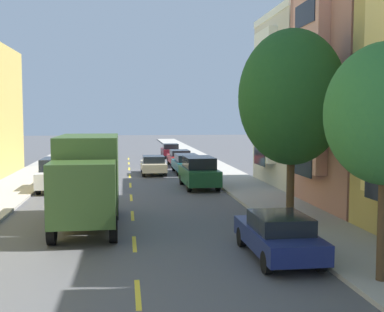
{
  "coord_description": "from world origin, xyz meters",
  "views": [
    {
      "loc": [
        -0.26,
        -5.41,
        4.48
      ],
      "look_at": [
        3.51,
        23.23,
        2.15
      ],
      "focal_mm": 47.19,
      "sensor_mm": 36.0,
      "label": 1
    }
  ],
  "objects_px": {
    "parked_hatchback_orange": "(88,151)",
    "parked_suv_white": "(57,174)",
    "parked_wagon_black": "(77,158)",
    "parked_sedan_navy": "(278,235)",
    "parked_wagon_teal": "(186,163)",
    "parked_suv_forest": "(199,172)",
    "street_tree_second": "(292,98)",
    "parked_sedan_red": "(180,158)",
    "moving_champagne_sedan": "(153,165)",
    "delivery_box_truck": "(88,177)",
    "parked_hatchback_burgundy": "(170,151)"
  },
  "relations": [
    {
      "from": "parked_hatchback_orange",
      "to": "parked_suv_white",
      "type": "distance_m",
      "value": 22.91
    },
    {
      "from": "parked_suv_white",
      "to": "parked_wagon_black",
      "type": "bearing_deg",
      "value": 90.61
    },
    {
      "from": "parked_sedan_navy",
      "to": "parked_wagon_black",
      "type": "relative_size",
      "value": 0.96
    },
    {
      "from": "parked_sedan_navy",
      "to": "parked_wagon_teal",
      "type": "height_order",
      "value": "parked_wagon_teal"
    },
    {
      "from": "parked_suv_white",
      "to": "parked_wagon_black",
      "type": "height_order",
      "value": "parked_suv_white"
    },
    {
      "from": "parked_suv_forest",
      "to": "parked_wagon_teal",
      "type": "xyz_separation_m",
      "value": [
        0.15,
        7.89,
        -0.18
      ]
    },
    {
      "from": "street_tree_second",
      "to": "parked_sedan_navy",
      "type": "relative_size",
      "value": 1.73
    },
    {
      "from": "parked_suv_white",
      "to": "parked_sedan_red",
      "type": "bearing_deg",
      "value": 56.82
    },
    {
      "from": "street_tree_second",
      "to": "parked_hatchback_orange",
      "type": "relative_size",
      "value": 1.94
    },
    {
      "from": "parked_suv_white",
      "to": "parked_sedan_red",
      "type": "distance_m",
      "value": 16.1
    },
    {
      "from": "moving_champagne_sedan",
      "to": "parked_sedan_red",
      "type": "bearing_deg",
      "value": 66.47
    },
    {
      "from": "parked_sedan_navy",
      "to": "moving_champagne_sedan",
      "type": "distance_m",
      "value": 23.32
    },
    {
      "from": "moving_champagne_sedan",
      "to": "parked_sedan_navy",
      "type": "bearing_deg",
      "value": -83.48
    },
    {
      "from": "delivery_box_truck",
      "to": "parked_wagon_black",
      "type": "relative_size",
      "value": 1.51
    },
    {
      "from": "parked_sedan_red",
      "to": "moving_champagne_sedan",
      "type": "relative_size",
      "value": 1.01
    },
    {
      "from": "parked_wagon_teal",
      "to": "parked_sedan_red",
      "type": "bearing_deg",
      "value": 89.01
    },
    {
      "from": "parked_suv_white",
      "to": "moving_champagne_sedan",
      "type": "height_order",
      "value": "parked_suv_white"
    },
    {
      "from": "delivery_box_truck",
      "to": "parked_hatchback_orange",
      "type": "xyz_separation_m",
      "value": [
        -2.4,
        33.16,
        -1.26
      ]
    },
    {
      "from": "parked_sedan_red",
      "to": "parked_sedan_navy",
      "type": "relative_size",
      "value": 1.01
    },
    {
      "from": "parked_sedan_navy",
      "to": "parked_wagon_black",
      "type": "bearing_deg",
      "value": 106.82
    },
    {
      "from": "parked_suv_forest",
      "to": "parked_sedan_red",
      "type": "distance_m",
      "value": 13.65
    },
    {
      "from": "street_tree_second",
      "to": "parked_suv_white",
      "type": "relative_size",
      "value": 1.63
    },
    {
      "from": "parked_wagon_black",
      "to": "moving_champagne_sedan",
      "type": "distance_m",
      "value": 8.99
    },
    {
      "from": "delivery_box_truck",
      "to": "parked_wagon_teal",
      "type": "bearing_deg",
      "value": 71.07
    },
    {
      "from": "delivery_box_truck",
      "to": "street_tree_second",
      "type": "bearing_deg",
      "value": -5.91
    },
    {
      "from": "parked_wagon_black",
      "to": "moving_champagne_sedan",
      "type": "bearing_deg",
      "value": -45.54
    },
    {
      "from": "delivery_box_truck",
      "to": "parked_hatchback_burgundy",
      "type": "distance_m",
      "value": 33.22
    },
    {
      "from": "parked_hatchback_orange",
      "to": "moving_champagne_sedan",
      "type": "height_order",
      "value": "parked_hatchback_orange"
    },
    {
      "from": "parked_suv_forest",
      "to": "parked_hatchback_burgundy",
      "type": "distance_m",
      "value": 22.53
    },
    {
      "from": "parked_sedan_red",
      "to": "parked_wagon_teal",
      "type": "relative_size",
      "value": 0.96
    },
    {
      "from": "parked_sedan_navy",
      "to": "parked_sedan_red",
      "type": "bearing_deg",
      "value": 89.97
    },
    {
      "from": "parked_wagon_black",
      "to": "parked_wagon_teal",
      "type": "distance_m",
      "value": 10.74
    },
    {
      "from": "parked_sedan_red",
      "to": "parked_wagon_black",
      "type": "xyz_separation_m",
      "value": [
        -8.96,
        0.31,
        0.05
      ]
    },
    {
      "from": "parked_hatchback_burgundy",
      "to": "parked_wagon_teal",
      "type": "xyz_separation_m",
      "value": [
        -0.06,
        -14.64,
        0.05
      ]
    },
    {
      "from": "parked_wagon_black",
      "to": "parked_suv_white",
      "type": "bearing_deg",
      "value": -89.39
    },
    {
      "from": "street_tree_second",
      "to": "parked_wagon_black",
      "type": "distance_m",
      "value": 27.52
    },
    {
      "from": "parked_hatchback_orange",
      "to": "street_tree_second",
      "type": "bearing_deg",
      "value": -72.68
    },
    {
      "from": "delivery_box_truck",
      "to": "parked_sedan_red",
      "type": "distance_m",
      "value": 24.58
    },
    {
      "from": "parked_suv_forest",
      "to": "parked_sedan_red",
      "type": "bearing_deg",
      "value": 88.96
    },
    {
      "from": "delivery_box_truck",
      "to": "moving_champagne_sedan",
      "type": "xyz_separation_m",
      "value": [
        3.6,
        17.62,
        -1.26
      ]
    },
    {
      "from": "delivery_box_truck",
      "to": "parked_suv_white",
      "type": "distance_m",
      "value": 10.62
    },
    {
      "from": "street_tree_second",
      "to": "moving_champagne_sedan",
      "type": "height_order",
      "value": "street_tree_second"
    },
    {
      "from": "parked_hatchback_orange",
      "to": "delivery_box_truck",
      "type": "bearing_deg",
      "value": -85.85
    },
    {
      "from": "parked_hatchback_burgundy",
      "to": "delivery_box_truck",
      "type": "bearing_deg",
      "value": -100.8
    },
    {
      "from": "parked_sedan_navy",
      "to": "parked_wagon_teal",
      "type": "distance_m",
      "value": 23.52
    },
    {
      "from": "parked_wagon_black",
      "to": "parked_wagon_teal",
      "type": "height_order",
      "value": "same"
    },
    {
      "from": "delivery_box_truck",
      "to": "parked_sedan_red",
      "type": "bearing_deg",
      "value": 75.22
    },
    {
      "from": "parked_hatchback_orange",
      "to": "parked_wagon_black",
      "type": "bearing_deg",
      "value": -91.84
    },
    {
      "from": "parked_hatchback_burgundy",
      "to": "parked_suv_white",
      "type": "height_order",
      "value": "parked_suv_white"
    },
    {
      "from": "parked_sedan_red",
      "to": "parked_sedan_navy",
      "type": "xyz_separation_m",
      "value": [
        -0.01,
        -29.28,
        0.0
      ]
    }
  ]
}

